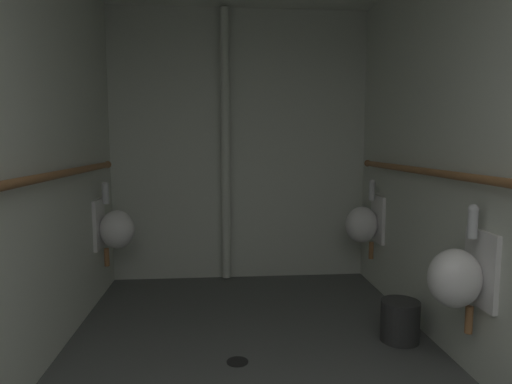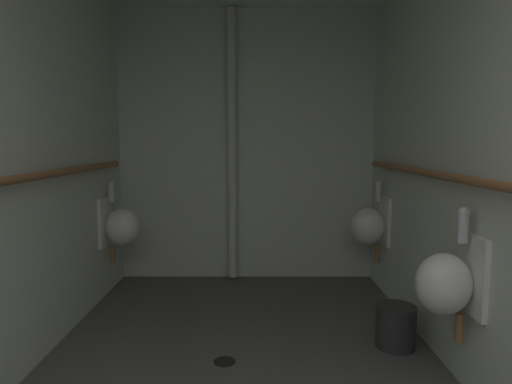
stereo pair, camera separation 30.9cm
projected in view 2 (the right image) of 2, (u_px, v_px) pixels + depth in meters
The scene contains 10 objects.
wall_right at pixel (493, 151), 2.28m from camera, with size 0.06×4.46×2.71m, color silver.
wall_back at pixel (249, 146), 4.48m from camera, with size 2.69×0.06×2.71m, color silver.
urinal_left_mid at pixel (122, 226), 3.99m from camera, with size 0.32×0.30×0.76m.
urinal_right_mid at pixel (450, 282), 2.39m from camera, with size 0.32×0.30×0.76m.
urinal_right_far at pixel (372, 225), 4.03m from camera, with size 0.32×0.30×0.76m.
supply_pipe_left at pixel (7, 181), 2.31m from camera, with size 0.06×3.72×0.06m.
supply_pipe_right at pixel (474, 181), 2.30m from camera, with size 0.06×3.80×0.06m.
standpipe_back_wall at pixel (234, 147), 4.37m from camera, with size 0.09×0.09×2.66m, color silver.
floor_drain at pixel (226, 361), 2.82m from camera, with size 0.14×0.14×0.01m, color black.
waste_bin at pixel (398, 327), 3.01m from camera, with size 0.27×0.27×0.29m, color #2D2D2D.
Camera 2 is at (0.09, -0.13, 1.40)m, focal length 30.90 mm.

